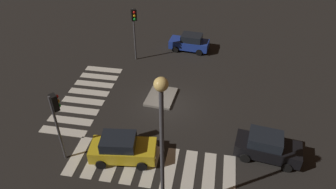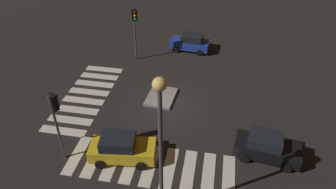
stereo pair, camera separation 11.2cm
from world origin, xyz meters
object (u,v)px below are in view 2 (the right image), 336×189
car_yellow (122,148)px  traffic_light_east (56,112)px  traffic_light_south (135,23)px  street_lamp (160,133)px  car_black (267,147)px  car_blue (190,43)px  traffic_island (161,97)px

car_yellow → traffic_light_east: 4.31m
traffic_light_south → street_lamp: size_ratio=0.58×
car_black → car_yellow: bearing=-160.8°
car_black → traffic_light_east: 12.30m
car_black → car_blue: car_black is taller
traffic_island → traffic_light_south: size_ratio=0.59×
car_blue → traffic_light_south: 6.03m
traffic_island → car_black: 8.82m
car_blue → traffic_light_south: bearing=36.9°
traffic_island → traffic_light_east: bearing=-32.8°
car_black → traffic_light_south: traffic_light_south is taller
street_lamp → traffic_island: bearing=-168.3°
traffic_light_east → street_lamp: bearing=-73.1°
traffic_island → car_blue: size_ratio=0.74×
traffic_island → car_blue: (-8.11, 1.21, 0.71)m
car_yellow → car_blue: size_ratio=1.05×
car_black → car_yellow: 8.62m
car_black → car_yellow: (1.67, -8.46, 0.01)m
car_black → car_yellow: size_ratio=0.99×
car_blue → traffic_light_south: (2.75, -4.56, 2.83)m
car_blue → car_black: bearing=121.4°
car_blue → car_yellow: bearing=86.9°
car_yellow → traffic_light_south: traffic_light_south is taller
car_black → traffic_light_east: (2.12, -11.82, 2.66)m
car_blue → traffic_light_east: traffic_light_east is taller
car_black → car_yellow: car_yellow is taller
traffic_light_south → traffic_island: bearing=-1.1°
car_black → street_lamp: 8.68m
traffic_island → car_black: size_ratio=0.71×
traffic_island → traffic_light_south: 7.24m
traffic_light_east → traffic_light_south: bearing=35.2°
car_yellow → car_blue: (-14.56, 2.29, -0.04)m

